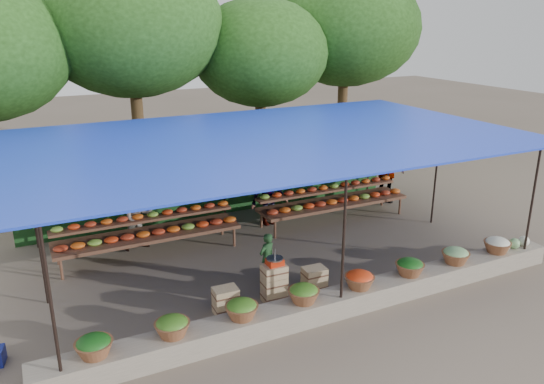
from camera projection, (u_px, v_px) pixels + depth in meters
name	position (u px, v px, depth m)	size (l,w,h in m)	color
ground	(271.00, 256.00, 12.24)	(60.00, 60.00, 0.00)	brown
stone_curb	(336.00, 303.00, 9.84)	(10.60, 0.55, 0.40)	#6F6759
stall_canopy	(269.00, 142.00, 11.47)	(10.80, 6.60, 2.82)	black
produce_baskets	(332.00, 287.00, 9.68)	(8.98, 0.58, 0.34)	brown
netting_backdrop	(221.00, 171.00, 14.54)	(10.60, 0.06, 2.50)	#18441D
tree_row	(198.00, 36.00, 16.17)	(16.51, 5.50, 7.12)	#3D2C16
fruit_table_left	(148.00, 230.00, 12.16)	(4.21, 0.95, 0.93)	#452C1B
fruit_table_right	(333.00, 199.00, 14.26)	(4.21, 0.95, 0.93)	#452C1B
crate_counter	(273.00, 287.00, 10.20)	(2.36, 0.36, 0.77)	#A2815D
weighing_scale	(275.00, 261.00, 10.05)	(0.32, 0.32, 0.34)	red
vendor_seated	(267.00, 259.00, 10.84)	(0.40, 0.26, 1.10)	#1C3D1D
customer_left	(138.00, 218.00, 12.40)	(0.76, 0.59, 1.56)	slate
customer_mid	(269.00, 194.00, 13.88)	(1.08, 0.62, 1.67)	slate
customer_right	(386.00, 172.00, 15.62)	(1.07, 0.45, 1.83)	slate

